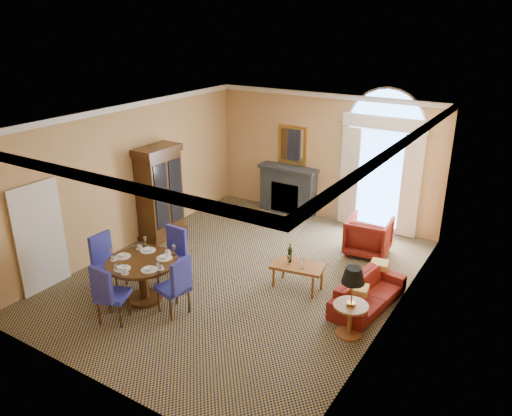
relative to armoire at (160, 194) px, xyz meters
The scene contains 12 objects.
ground 2.98m from the armoire, 12.77° to the right, with size 7.50×7.50×0.00m, color #14143F.
room_envelope 3.06m from the armoire, ahead, with size 6.04×7.52×3.45m.
armoire is the anchor object (origin of this frame).
dining_table 2.95m from the armoire, 54.50° to the right, with size 1.29×1.29×1.01m.
dining_chair_north 2.26m from the armoire, 41.57° to the right, with size 0.51×0.52×1.10m.
dining_chair_south 3.69m from the armoire, 61.87° to the right, with size 0.63×0.63×1.10m.
dining_chair_east 3.51m from the armoire, 43.46° to the right, with size 0.60×0.60×1.10m.
dining_chair_west 2.54m from the armoire, 72.35° to the right, with size 0.62×0.62×1.10m.
sofa 5.34m from the armoire, ahead, with size 1.77×0.69×0.52m, color maroon.
armchair 4.85m from the armoire, 20.14° to the left, with size 0.90×0.93×0.84m, color maroon.
coffee_table 3.95m from the armoire, ahead, with size 1.07×0.72×0.89m.
side_table 5.50m from the armoire, 14.54° to the right, with size 0.57×0.57×1.22m.
Camera 1 is at (4.97, -7.47, 4.96)m, focal length 35.00 mm.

